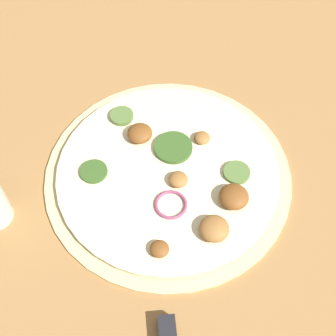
# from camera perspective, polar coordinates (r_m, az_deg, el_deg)

# --- Properties ---
(ground_plane) EXTENTS (3.00, 3.00, 0.00)m
(ground_plane) POSITION_cam_1_polar(r_m,az_deg,el_deg) (0.65, 0.00, -0.87)
(ground_plane) COLOR #9E703F
(pizza) EXTENTS (0.34, 0.34, 0.03)m
(pizza) POSITION_cam_1_polar(r_m,az_deg,el_deg) (0.65, 0.20, -0.66)
(pizza) COLOR beige
(pizza) RESTS_ON ground_plane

